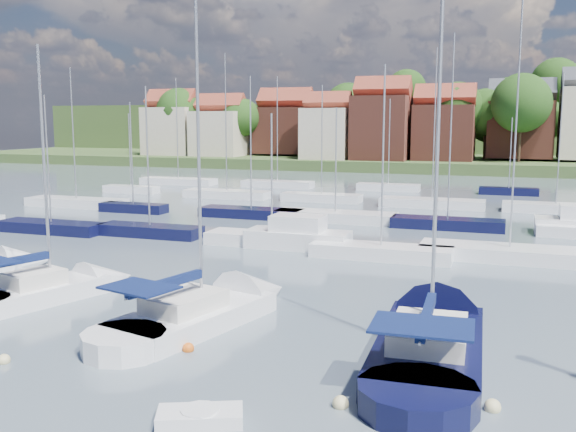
% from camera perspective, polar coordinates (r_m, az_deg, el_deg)
% --- Properties ---
extents(ground, '(260.00, 260.00, 0.00)m').
position_cam_1_polar(ground, '(61.57, 11.52, 0.35)').
color(ground, '#495764').
rests_on(ground, ground).
extents(sailboat_left, '(5.35, 9.83, 13.04)m').
position_cam_1_polar(sailboat_left, '(33.54, -19.56, -6.17)').
color(sailboat_left, white).
rests_on(sailboat_left, ground).
extents(sailboat_centre, '(6.05, 12.42, 16.29)m').
position_cam_1_polar(sailboat_centre, '(28.59, -6.35, -8.27)').
color(sailboat_centre, white).
rests_on(sailboat_centre, ground).
extents(sailboat_navy, '(4.22, 13.95, 19.01)m').
position_cam_1_polar(sailboat_navy, '(26.06, 12.80, -10.14)').
color(sailboat_navy, black).
rests_on(sailboat_navy, ground).
extents(tender, '(2.69, 2.02, 0.53)m').
position_cam_1_polar(tender, '(19.33, -7.83, -17.29)').
color(tender, white).
rests_on(tender, ground).
extents(buoy_b, '(0.45, 0.45, 0.45)m').
position_cam_1_polar(buoy_b, '(25.60, -23.92, -11.84)').
color(buoy_b, beige).
rests_on(buoy_b, ground).
extents(buoy_c, '(0.44, 0.44, 0.44)m').
position_cam_1_polar(buoy_c, '(24.90, -8.84, -11.77)').
color(buoy_c, '#D85914').
rests_on(buoy_c, ground).
extents(buoy_d, '(0.51, 0.51, 0.51)m').
position_cam_1_polar(buoy_d, '(20.30, 4.69, -16.55)').
color(buoy_d, beige).
rests_on(buoy_d, ground).
extents(buoy_e, '(0.45, 0.45, 0.45)m').
position_cam_1_polar(buoy_e, '(27.90, 13.11, -9.64)').
color(buoy_e, '#D85914').
rests_on(buoy_e, ground).
extents(buoy_f, '(0.50, 0.50, 0.50)m').
position_cam_1_polar(buoy_f, '(20.94, 17.71, -16.13)').
color(buoy_f, beige).
rests_on(buoy_f, ground).
extents(marina_field, '(79.62, 41.41, 15.93)m').
position_cam_1_polar(marina_field, '(56.51, 12.77, 0.03)').
color(marina_field, white).
rests_on(marina_field, ground).
extents(far_shore_town, '(212.46, 90.00, 22.27)m').
position_cam_1_polar(far_shore_town, '(153.26, 17.20, 6.68)').
color(far_shore_town, '#41562B').
rests_on(far_shore_town, ground).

